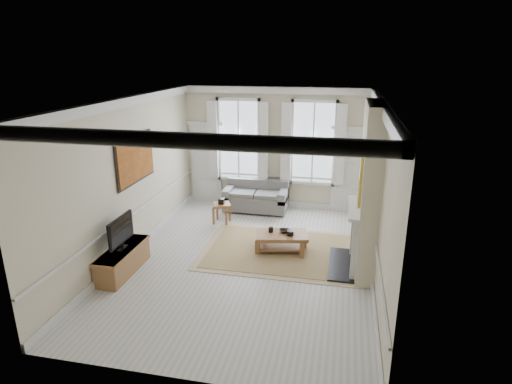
% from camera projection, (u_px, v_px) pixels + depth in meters
% --- Properties ---
extents(floor, '(7.20, 7.20, 0.00)m').
position_uv_depth(floor, '(247.00, 261.00, 9.18)').
color(floor, '#B7B5AD').
rests_on(floor, ground).
extents(ceiling, '(7.20, 7.20, 0.00)m').
position_uv_depth(ceiling, '(246.00, 100.00, 8.13)').
color(ceiling, white).
rests_on(ceiling, back_wall).
extents(back_wall, '(5.20, 0.00, 5.20)m').
position_uv_depth(back_wall, '(276.00, 148.00, 12.01)').
color(back_wall, beige).
rests_on(back_wall, floor).
extents(left_wall, '(0.00, 7.20, 7.20)m').
position_uv_depth(left_wall, '(129.00, 178.00, 9.17)').
color(left_wall, beige).
rests_on(left_wall, floor).
extents(right_wall, '(0.00, 7.20, 7.20)m').
position_uv_depth(right_wall, '(379.00, 193.00, 8.15)').
color(right_wall, beige).
rests_on(right_wall, floor).
extents(window_left, '(1.26, 0.20, 2.20)m').
position_uv_depth(window_left, '(239.00, 140.00, 12.11)').
color(window_left, '#B2BCC6').
rests_on(window_left, back_wall).
extents(window_right, '(1.26, 0.20, 2.20)m').
position_uv_depth(window_right, '(313.00, 143.00, 11.69)').
color(window_right, '#B2BCC6').
rests_on(window_right, back_wall).
extents(door_left, '(0.90, 0.08, 2.30)m').
position_uv_depth(door_left, '(206.00, 164.00, 12.54)').
color(door_left, silver).
rests_on(door_left, floor).
extents(door_right, '(0.90, 0.08, 2.30)m').
position_uv_depth(door_right, '(349.00, 172.00, 11.74)').
color(door_right, silver).
rests_on(door_right, floor).
extents(painting, '(0.05, 1.66, 1.06)m').
position_uv_depth(painting, '(136.00, 159.00, 9.33)').
color(painting, '#A85E1C').
rests_on(painting, left_wall).
extents(chimney_breast, '(0.35, 1.70, 3.38)m').
position_uv_depth(chimney_breast, '(369.00, 190.00, 8.37)').
color(chimney_breast, beige).
rests_on(chimney_breast, floor).
extents(hearth, '(0.55, 1.50, 0.05)m').
position_uv_depth(hearth, '(342.00, 264.00, 8.97)').
color(hearth, black).
rests_on(hearth, floor).
extents(fireplace, '(0.21, 1.45, 1.33)m').
position_uv_depth(fireplace, '(354.00, 234.00, 8.71)').
color(fireplace, silver).
rests_on(fireplace, floor).
extents(mirror, '(0.06, 1.26, 1.06)m').
position_uv_depth(mirror, '(359.00, 172.00, 8.30)').
color(mirror, gold).
rests_on(mirror, chimney_breast).
extents(sofa, '(1.75, 0.85, 0.84)m').
position_uv_depth(sofa, '(256.00, 198.00, 12.06)').
color(sofa, slate).
rests_on(sofa, floor).
extents(side_table, '(0.56, 0.56, 0.52)m').
position_uv_depth(side_table, '(222.00, 208.00, 11.14)').
color(side_table, brown).
rests_on(side_table, floor).
extents(rug, '(3.50, 2.60, 0.02)m').
position_uv_depth(rug, '(281.00, 251.00, 9.62)').
color(rug, olive).
rests_on(rug, floor).
extents(coffee_table, '(1.25, 0.88, 0.43)m').
position_uv_depth(coffee_table, '(281.00, 237.00, 9.52)').
color(coffee_table, brown).
rests_on(coffee_table, rug).
extents(ceramic_pot_a, '(0.11, 0.11, 0.11)m').
position_uv_depth(ceramic_pot_a, '(271.00, 230.00, 9.57)').
color(ceramic_pot_a, black).
rests_on(ceramic_pot_a, coffee_table).
extents(ceramic_pot_b, '(0.15, 0.15, 0.11)m').
position_uv_depth(ceramic_pot_b, '(290.00, 233.00, 9.39)').
color(ceramic_pot_b, black).
rests_on(ceramic_pot_b, coffee_table).
extents(bowl, '(0.26, 0.26, 0.06)m').
position_uv_depth(bowl, '(284.00, 231.00, 9.57)').
color(bowl, black).
rests_on(bowl, coffee_table).
extents(tv_stand, '(0.47, 1.47, 0.52)m').
position_uv_depth(tv_stand, '(123.00, 261.00, 8.62)').
color(tv_stand, brown).
rests_on(tv_stand, floor).
extents(tv, '(0.08, 0.90, 0.68)m').
position_uv_depth(tv, '(121.00, 231.00, 8.42)').
color(tv, black).
rests_on(tv, tv_stand).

